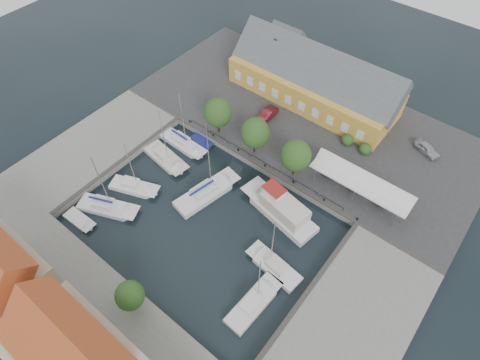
# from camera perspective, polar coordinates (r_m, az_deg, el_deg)

# --- Properties ---
(ground) EXTENTS (140.00, 140.00, 0.00)m
(ground) POSITION_cam_1_polar(r_m,az_deg,el_deg) (54.87, -3.92, -4.80)
(ground) COLOR black
(ground) RESTS_ON ground
(north_quay) EXTENTS (56.00, 26.00, 1.00)m
(north_quay) POSITION_cam_1_polar(r_m,az_deg,el_deg) (67.03, 9.19, 8.33)
(north_quay) COLOR #2D2D30
(north_quay) RESTS_ON ground
(west_quay) EXTENTS (12.00, 24.00, 1.00)m
(west_quay) POSITION_cam_1_polar(r_m,az_deg,el_deg) (65.86, -19.75, 4.50)
(west_quay) COLOR slate
(west_quay) RESTS_ON ground
(east_quay) EXTENTS (12.00, 24.00, 1.00)m
(east_quay) POSITION_cam_1_polar(r_m,az_deg,el_deg) (48.95, 15.34, -19.27)
(east_quay) COLOR slate
(east_quay) RESTS_ON ground
(south_bank) EXTENTS (56.00, 14.00, 1.00)m
(south_bank) POSITION_cam_1_polar(r_m,az_deg,el_deg) (49.95, -21.00, -19.96)
(south_bank) COLOR slate
(south_bank) RESTS_ON ground
(quay_edge_fittings) EXTENTS (56.00, 24.72, 0.40)m
(quay_edge_fittings) POSITION_cam_1_polar(r_m,az_deg,el_deg) (56.07, -0.78, -1.07)
(quay_edge_fittings) COLOR #383533
(quay_edge_fittings) RESTS_ON north_quay
(warehouse) EXTENTS (28.56, 14.00, 9.55)m
(warehouse) POSITION_cam_1_polar(r_m,az_deg,el_deg) (69.18, 10.21, 13.97)
(warehouse) COLOR gold
(warehouse) RESTS_ON north_quay
(tent_canopy) EXTENTS (14.00, 4.00, 2.83)m
(tent_canopy) POSITION_cam_1_polar(r_m,az_deg,el_deg) (55.75, 16.94, -0.25)
(tent_canopy) COLOR white
(tent_canopy) RESTS_ON north_quay
(quay_trees) EXTENTS (18.20, 4.20, 6.30)m
(quay_trees) POSITION_cam_1_polar(r_m,az_deg,el_deg) (57.88, 2.17, 6.69)
(quay_trees) COLOR black
(quay_trees) RESTS_ON north_quay
(car_silver) EXTENTS (4.45, 3.03, 1.41)m
(car_silver) POSITION_cam_1_polar(r_m,az_deg,el_deg) (66.22, 25.04, 4.04)
(car_silver) COLOR #B2B4BB
(car_silver) RESTS_ON north_quay
(car_red) EXTENTS (1.62, 4.61, 1.52)m
(car_red) POSITION_cam_1_polar(r_m,az_deg,el_deg) (65.50, 3.84, 9.24)
(car_red) COLOR #5D1519
(car_red) RESTS_ON north_quay
(center_sailboat) EXTENTS (4.83, 10.38, 13.66)m
(center_sailboat) POSITION_cam_1_polar(r_m,az_deg,el_deg) (56.49, -4.85, -1.93)
(center_sailboat) COLOR silver
(center_sailboat) RESTS_ON ground
(trawler) EXTENTS (12.23, 5.50, 5.00)m
(trawler) POSITION_cam_1_polar(r_m,az_deg,el_deg) (54.15, 5.85, -4.24)
(trawler) COLOR silver
(trawler) RESTS_ON ground
(east_boat_b) EXTENTS (7.75, 3.29, 10.40)m
(east_boat_b) POSITION_cam_1_polar(r_m,az_deg,el_deg) (50.57, 4.96, -12.29)
(east_boat_b) COLOR silver
(east_boat_b) RESTS_ON ground
(east_boat_c) EXTENTS (2.91, 8.21, 10.38)m
(east_boat_c) POSITION_cam_1_polar(r_m,az_deg,el_deg) (48.51, 1.85, -17.25)
(east_boat_c) COLOR silver
(east_boat_c) RESTS_ON ground
(west_boat_a) EXTENTS (8.49, 2.61, 11.15)m
(west_boat_a) POSITION_cam_1_polar(r_m,az_deg,el_deg) (63.34, -8.12, 5.09)
(west_boat_a) COLOR silver
(west_boat_a) RESTS_ON ground
(west_boat_b) EXTENTS (8.39, 3.78, 11.13)m
(west_boat_b) POSITION_cam_1_polar(r_m,az_deg,el_deg) (61.72, -10.56, 3.05)
(west_boat_b) COLOR beige
(west_boat_b) RESTS_ON ground
(west_boat_c) EXTENTS (7.50, 4.72, 9.95)m
(west_boat_c) POSITION_cam_1_polar(r_m,az_deg,el_deg) (59.05, -14.89, -1.04)
(west_boat_c) COLOR silver
(west_boat_c) RESTS_ON ground
(west_boat_d) EXTENTS (8.85, 5.66, 11.51)m
(west_boat_d) POSITION_cam_1_polar(r_m,az_deg,el_deg) (57.91, -18.37, -3.76)
(west_boat_d) COLOR silver
(west_boat_d) RESTS_ON ground
(launch_sw) EXTENTS (4.97, 2.02, 0.98)m
(launch_sw) POSITION_cam_1_polar(r_m,az_deg,el_deg) (58.14, -21.84, -5.39)
(launch_sw) COLOR silver
(launch_sw) RESTS_ON ground
(launch_nw) EXTENTS (4.14, 1.79, 0.88)m
(launch_nw) POSITION_cam_1_polar(r_m,az_deg,el_deg) (63.55, -5.54, 5.39)
(launch_nw) COLOR navy
(launch_nw) RESTS_ON ground
(townhouses) EXTENTS (36.30, 8.50, 12.00)m
(townhouses) POSITION_cam_1_polar(r_m,az_deg,el_deg) (44.35, -23.83, -21.15)
(townhouses) COLOR #C4B396
(townhouses) RESTS_ON south_bank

